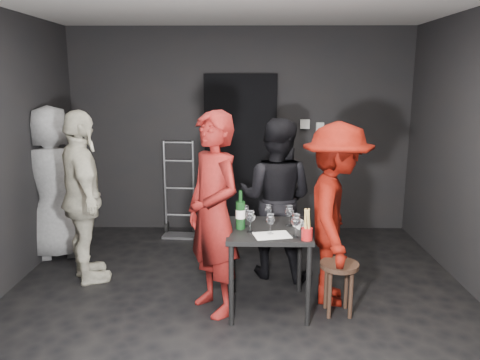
{
  "coord_description": "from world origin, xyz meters",
  "views": [
    {
      "loc": [
        0.07,
        -3.74,
        2.03
      ],
      "look_at": [
        0.02,
        0.25,
        1.17
      ],
      "focal_mm": 35.0,
      "sensor_mm": 36.0,
      "label": 1
    }
  ],
  "objects_px": {
    "server_red": "(213,196)",
    "stool": "(339,274)",
    "bystander_grey": "(53,170)",
    "tasting_table": "(268,239)",
    "breadstick_cup": "(307,225)",
    "woman_black": "(276,191)",
    "man_maroon": "(336,204)",
    "wine_bottle": "(240,214)",
    "hand_truck": "(180,218)",
    "bystander_cream": "(82,184)"
  },
  "relations": [
    {
      "from": "server_red",
      "to": "stool",
      "type": "bearing_deg",
      "value": 51.25
    },
    {
      "from": "stool",
      "to": "bystander_grey",
      "type": "distance_m",
      "value": 3.34
    },
    {
      "from": "tasting_table",
      "to": "breadstick_cup",
      "type": "bearing_deg",
      "value": -44.81
    },
    {
      "from": "stool",
      "to": "breadstick_cup",
      "type": "bearing_deg",
      "value": -148.91
    },
    {
      "from": "woman_black",
      "to": "man_maroon",
      "type": "height_order",
      "value": "man_maroon"
    },
    {
      "from": "wine_bottle",
      "to": "woman_black",
      "type": "bearing_deg",
      "value": 64.59
    },
    {
      "from": "server_red",
      "to": "wine_bottle",
      "type": "bearing_deg",
      "value": 64.09
    },
    {
      "from": "server_red",
      "to": "man_maroon",
      "type": "distance_m",
      "value": 1.12
    },
    {
      "from": "tasting_table",
      "to": "server_red",
      "type": "xyz_separation_m",
      "value": [
        -0.48,
        -0.05,
        0.41
      ]
    },
    {
      "from": "server_red",
      "to": "wine_bottle",
      "type": "xyz_separation_m",
      "value": [
        0.23,
        0.04,
        -0.18
      ]
    },
    {
      "from": "woman_black",
      "to": "hand_truck",
      "type": "bearing_deg",
      "value": -28.32
    },
    {
      "from": "woman_black",
      "to": "wine_bottle",
      "type": "bearing_deg",
      "value": 83.1
    },
    {
      "from": "woman_black",
      "to": "bystander_grey",
      "type": "distance_m",
      "value": 2.54
    },
    {
      "from": "tasting_table",
      "to": "bystander_grey",
      "type": "xyz_separation_m",
      "value": [
        -2.38,
        1.22,
        0.37
      ]
    },
    {
      "from": "bystander_cream",
      "to": "breadstick_cup",
      "type": "distance_m",
      "value": 2.29
    },
    {
      "from": "man_maroon",
      "to": "bystander_grey",
      "type": "relative_size",
      "value": 0.9
    },
    {
      "from": "tasting_table",
      "to": "breadstick_cup",
      "type": "xyz_separation_m",
      "value": [
        0.3,
        -0.3,
        0.22
      ]
    },
    {
      "from": "stool",
      "to": "bystander_grey",
      "type": "xyz_separation_m",
      "value": [
        -2.99,
        1.33,
        0.65
      ]
    },
    {
      "from": "man_maroon",
      "to": "bystander_grey",
      "type": "height_order",
      "value": "bystander_grey"
    },
    {
      "from": "stool",
      "to": "man_maroon",
      "type": "bearing_deg",
      "value": 89.95
    },
    {
      "from": "woman_black",
      "to": "man_maroon",
      "type": "bearing_deg",
      "value": 149.38
    },
    {
      "from": "server_red",
      "to": "man_maroon",
      "type": "bearing_deg",
      "value": 65.0
    },
    {
      "from": "hand_truck",
      "to": "man_maroon",
      "type": "distance_m",
      "value": 2.6
    },
    {
      "from": "man_maroon",
      "to": "stool",
      "type": "bearing_deg",
      "value": -170.84
    },
    {
      "from": "stool",
      "to": "man_maroon",
      "type": "xyz_separation_m",
      "value": [
        0.0,
        0.26,
        0.55
      ]
    },
    {
      "from": "stool",
      "to": "bystander_grey",
      "type": "bearing_deg",
      "value": 156.06
    },
    {
      "from": "woman_black",
      "to": "man_maroon",
      "type": "relative_size",
      "value": 0.98
    },
    {
      "from": "bystander_cream",
      "to": "stool",
      "type": "bearing_deg",
      "value": -134.55
    },
    {
      "from": "server_red",
      "to": "bystander_grey",
      "type": "relative_size",
      "value": 1.03
    },
    {
      "from": "wine_bottle",
      "to": "breadstick_cup",
      "type": "bearing_deg",
      "value": -27.92
    },
    {
      "from": "tasting_table",
      "to": "wine_bottle",
      "type": "relative_size",
      "value": 2.2
    },
    {
      "from": "hand_truck",
      "to": "bystander_cream",
      "type": "height_order",
      "value": "bystander_cream"
    },
    {
      "from": "tasting_table",
      "to": "stool",
      "type": "xyz_separation_m",
      "value": [
        0.61,
        -0.1,
        -0.28
      ]
    },
    {
      "from": "bystander_cream",
      "to": "bystander_grey",
      "type": "relative_size",
      "value": 0.99
    },
    {
      "from": "breadstick_cup",
      "to": "woman_black",
      "type": "bearing_deg",
      "value": 100.21
    },
    {
      "from": "wine_bottle",
      "to": "man_maroon",
      "type": "bearing_deg",
      "value": 11.03
    },
    {
      "from": "tasting_table",
      "to": "wine_bottle",
      "type": "height_order",
      "value": "wine_bottle"
    },
    {
      "from": "hand_truck",
      "to": "tasting_table",
      "type": "xyz_separation_m",
      "value": [
        1.07,
        -2.01,
        0.43
      ]
    },
    {
      "from": "tasting_table",
      "to": "breadstick_cup",
      "type": "relative_size",
      "value": 2.69
    },
    {
      "from": "bystander_cream",
      "to": "bystander_grey",
      "type": "height_order",
      "value": "bystander_grey"
    },
    {
      "from": "tasting_table",
      "to": "woman_black",
      "type": "distance_m",
      "value": 0.8
    },
    {
      "from": "wine_bottle",
      "to": "breadstick_cup",
      "type": "distance_m",
      "value": 0.62
    },
    {
      "from": "server_red",
      "to": "woman_black",
      "type": "relative_size",
      "value": 1.16
    },
    {
      "from": "woman_black",
      "to": "stool",
      "type": "bearing_deg",
      "value": 139.25
    },
    {
      "from": "server_red",
      "to": "man_maroon",
      "type": "height_order",
      "value": "server_red"
    },
    {
      "from": "bystander_cream",
      "to": "man_maroon",
      "type": "bearing_deg",
      "value": -128.62
    },
    {
      "from": "man_maroon",
      "to": "breadstick_cup",
      "type": "xyz_separation_m",
      "value": [
        -0.32,
        -0.46,
        -0.05
      ]
    },
    {
      "from": "hand_truck",
      "to": "wine_bottle",
      "type": "xyz_separation_m",
      "value": [
        0.83,
        -2.01,
        0.66
      ]
    },
    {
      "from": "hand_truck",
      "to": "tasting_table",
      "type": "distance_m",
      "value": 2.32
    },
    {
      "from": "stool",
      "to": "breadstick_cup",
      "type": "height_order",
      "value": "breadstick_cup"
    }
  ]
}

